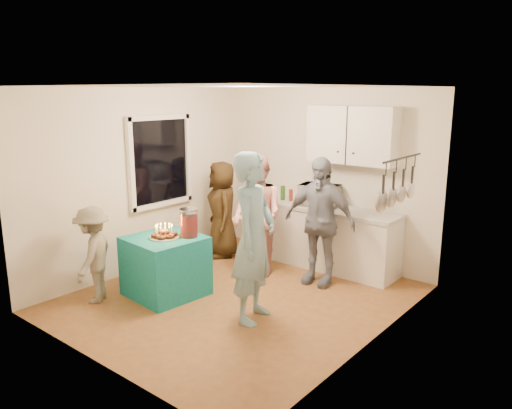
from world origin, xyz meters
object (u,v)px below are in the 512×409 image
Objects in this scene: man_birthday at (254,238)px; microwave at (319,195)px; woman_back_left at (222,209)px; woman_back_right at (319,221)px; woman_back_center at (257,216)px; counter at (324,238)px; child_near_left at (93,255)px; party_table at (166,266)px; punch_jar at (189,224)px.

microwave is at bearing -5.18° from man_birthday.
woman_back_right is at bearing 33.70° from woman_back_left.
microwave is 0.29× the size of man_birthday.
woman_back_center reaches higher than microwave.
woman_back_center is (-0.57, -0.87, 0.42)m from counter.
child_near_left is (-1.43, -2.87, -0.47)m from microwave.
woman_back_center reaches higher than child_near_left.
counter is 1.15× the size of man_birthday.
man_birthday reaches higher than microwave.
woman_back_center is (0.93, -0.29, 0.10)m from woman_back_left.
child_near_left is (-0.03, -2.28, -0.15)m from woman_back_left.
counter is 1.47× the size of woman_back_left.
party_table is 1.71m from woman_back_left.
microwave is at bearing 67.53° from party_table.
woman_back_center is at bearing 71.57° from party_table.
woman_back_right is at bearing 51.70° from punch_jar.
microwave reaches higher than punch_jar.
counter is 2.40m from party_table.
man_birthday is at bearing 7.27° from party_table.
woman_back_right is (-0.03, 1.40, -0.10)m from man_birthday.
party_table is at bearing 80.51° from man_birthday.
child_near_left is at bearing 98.17° from man_birthday.
woman_back_left is at bearing 177.41° from woman_back_center.
microwave is at bearing 118.86° from child_near_left.
man_birthday reaches higher than punch_jar.
woman_back_right is (1.07, 1.35, -0.07)m from punch_jar.
woman_back_center is 2.23m from child_near_left.
woman_back_left is 1.79m from woman_back_right.
man_birthday is at bearing -94.69° from woman_back_right.
woman_back_left is (-0.72, 1.38, -0.18)m from punch_jar.
woman_back_left is at bearing 173.37° from woman_back_right.
counter is at bearing 68.28° from punch_jar.
counter is 1.29× the size of woman_back_center.
woman_back_left is 2.29m from child_near_left.
punch_jar is 0.18× the size of man_birthday.
party_table is 0.49× the size of woman_back_right.
counter is 3.25m from child_near_left.
woman_back_left is (-0.49, 1.60, 0.37)m from party_table.
counter is 3.94× the size of microwave.
party_table is at bearing -122.17° from microwave.
child_near_left is (-1.81, -2.25, -0.26)m from woman_back_right.
woman_back_right reaches higher than child_near_left.
party_table is 1.46m from woman_back_center.
counter is 1.28× the size of woman_back_right.
woman_back_right is 2.90m from child_near_left.
punch_jar is (0.22, 0.22, 0.55)m from party_table.
party_table is at bearing -93.84° from woman_back_center.
man_birthday is (1.32, 0.17, 0.58)m from party_table.
punch_jar is at bearing -118.78° from microwave.
punch_jar is 0.20× the size of woman_back_center.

